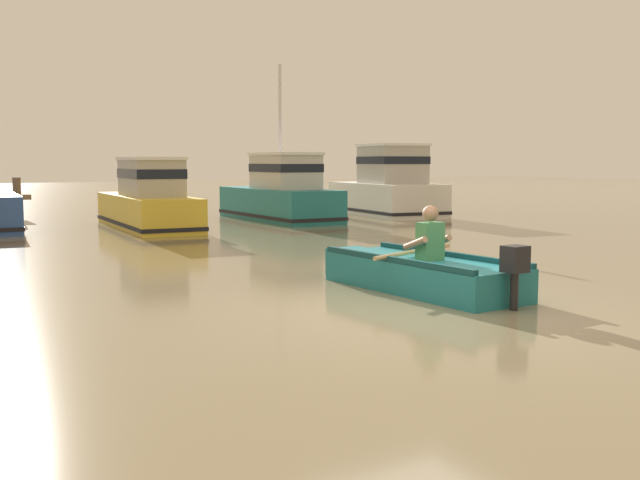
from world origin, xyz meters
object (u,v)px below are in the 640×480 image
Objects in this scene: rowboat_with_person at (419,272)px; moored_boat_teal at (280,195)px; moored_boat_yellow at (148,202)px; moored_boat_white at (388,189)px.

rowboat_with_person is 0.71× the size of moored_boat_teal.
moored_boat_yellow is (-0.19, 11.48, 0.45)m from rowboat_with_person.
moored_boat_white is (8.17, 12.21, 0.62)m from rowboat_with_person.
rowboat_with_person is 14.70m from moored_boat_white.
moored_boat_white is at bearing 56.19° from rowboat_with_person.
moored_boat_yellow is 4.36m from moored_boat_teal.
moored_boat_teal is at bearing -178.75° from moored_boat_white.
moored_boat_teal reaches higher than rowboat_with_person.
moored_boat_yellow is 8.39m from moored_boat_white.
rowboat_with_person is at bearing -108.79° from moored_boat_teal.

